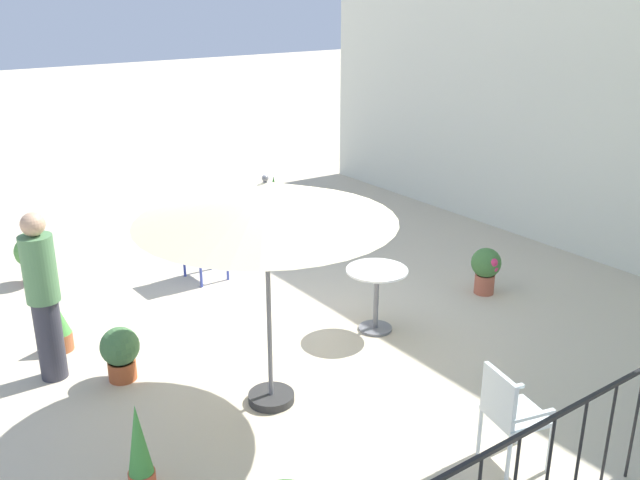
% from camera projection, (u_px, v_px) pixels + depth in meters
% --- Properties ---
extents(ground_plane, '(60.00, 60.00, 0.00)m').
position_uv_depth(ground_plane, '(298.00, 329.00, 8.03)').
color(ground_plane, beige).
extents(villa_facade, '(10.74, 0.30, 5.00)m').
position_uv_depth(villa_facade, '(579.00, 79.00, 9.81)').
color(villa_facade, silver).
rests_on(villa_facade, ground).
extents(terrace_railing, '(0.03, 5.42, 1.01)m').
position_uv_depth(terrace_railing, '(582.00, 437.00, 4.99)').
color(terrace_railing, black).
rests_on(terrace_railing, ground).
extents(patio_umbrella_0, '(2.30, 2.30, 2.23)m').
position_uv_depth(patio_umbrella_0, '(266.00, 203.00, 5.96)').
color(patio_umbrella_0, '#2D2D2D').
rests_on(patio_umbrella_0, ground).
extents(cafe_table_0, '(0.70, 0.70, 0.75)m').
position_uv_depth(cafe_table_0, '(376.00, 288.00, 7.84)').
color(cafe_table_0, white).
rests_on(cafe_table_0, ground).
extents(patio_chair_0, '(0.52, 0.46, 0.90)m').
position_uv_depth(patio_chair_0, '(199.00, 243.00, 9.21)').
color(patio_chair_0, '#34429E').
rests_on(patio_chair_0, ground).
extents(patio_chair_1, '(0.53, 0.53, 0.89)m').
position_uv_depth(patio_chair_1, '(510.00, 411.00, 5.58)').
color(patio_chair_1, silver).
rests_on(patio_chair_1, ground).
extents(potted_plant_0, '(0.39, 0.38, 0.61)m').
position_uv_depth(potted_plant_0, '(486.00, 268.00, 8.85)').
color(potted_plant_0, '#B15A41').
rests_on(potted_plant_0, ground).
extents(potted_plant_2, '(0.41, 0.41, 0.64)m').
position_uv_depth(potted_plant_2, '(31.00, 257.00, 9.19)').
color(potted_plant_2, '#B14935').
rests_on(potted_plant_2, ground).
extents(potted_plant_3, '(0.21, 0.21, 0.79)m').
position_uv_depth(potted_plant_3, '(139.00, 451.00, 5.33)').
color(potted_plant_3, '#C15333').
rests_on(potted_plant_3, ground).
extents(potted_plant_4, '(0.39, 0.39, 0.56)m').
position_uv_depth(potted_plant_4, '(120.00, 352.00, 6.91)').
color(potted_plant_4, '#A84F2A').
rests_on(potted_plant_4, ground).
extents(potted_plant_5, '(0.27, 0.27, 0.57)m').
position_uv_depth(potted_plant_5, '(58.00, 327.00, 7.48)').
color(potted_plant_5, '#A75A35').
rests_on(potted_plant_5, ground).
extents(potted_plant_6, '(0.24, 0.24, 0.82)m').
position_uv_depth(potted_plant_6, '(274.00, 200.00, 11.43)').
color(potted_plant_6, '#AC482F').
rests_on(potted_plant_6, ground).
extents(standing_person, '(0.35, 0.35, 1.75)m').
position_uv_depth(standing_person, '(43.00, 295.00, 6.74)').
color(standing_person, '#33333D').
rests_on(standing_person, ground).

